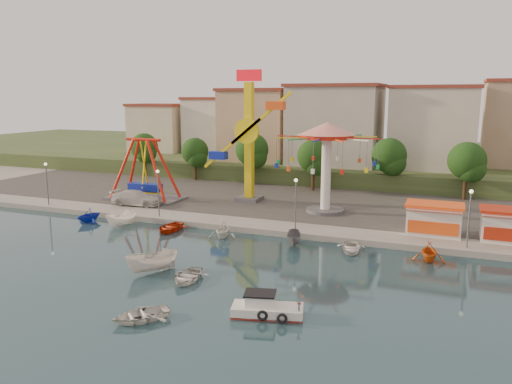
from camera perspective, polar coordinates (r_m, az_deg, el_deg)
The scene contains 36 objects.
ground at distance 42.73m, azimuth -11.29°, elevation -8.29°, with size 200.00×200.00×0.00m, color #122B33.
quay_deck at distance 99.18m, azimuth 8.50°, elevation 2.92°, with size 200.00×100.00×0.60m, color #9E998E.
asphalt_pad at distance 68.77m, azimuth 2.35°, elevation -0.23°, with size 90.00×28.00×0.01m, color #4C4944.
hill_terrace at distance 103.87m, azimuth 9.16°, elevation 3.93°, with size 200.00×60.00×3.00m, color #384C26.
pirate_ship_ride at distance 66.25m, azimuth -12.63°, elevation 2.41°, with size 10.00×5.00×8.00m.
kamikaze_tower at distance 62.95m, azimuth -0.52°, elevation 5.92°, with size 7.96×3.10×16.50m.
wave_swinger at distance 57.45m, azimuth 8.08°, elevation 5.11°, with size 11.60×11.60×10.40m.
booth_left at distance 51.54m, azimuth 19.68°, elevation -2.90°, with size 5.40×3.78×3.08m.
booth_mid at distance 51.80m, azimuth 27.08°, elevation -3.40°, with size 5.40×3.78×3.08m.
lamp_post_0 at distance 66.64m, azimuth -22.75°, elevation 0.74°, with size 0.14×0.14×5.00m, color #59595E.
lamp_post_1 at distance 56.70m, azimuth -11.09°, elevation -0.27°, with size 0.14×0.14×5.00m, color #59595E.
lamp_post_2 at distance 50.01m, azimuth 4.55°, elevation -1.59°, with size 0.14×0.14×5.00m, color #59595E.
lamp_post_3 at distance 47.94m, azimuth 23.16°, elevation -3.00°, with size 0.14×0.14×5.00m, color #59595E.
tree_0 at distance 86.01m, azimuth -12.65°, elevation 5.04°, with size 4.60×4.60×7.19m.
tree_1 at distance 80.20m, azimuth -7.00°, elevation 4.62°, with size 4.35×4.35×6.80m.
tree_2 at distance 75.46m, azimuth -0.47°, elevation 4.85°, with size 5.02×5.02×7.85m.
tree_3 at distance 70.96m, azimuth 6.61°, elevation 4.10°, with size 4.68×4.68×7.32m.
tree_4 at distance 71.98m, azimuth 14.97°, elevation 4.05°, with size 4.86×4.86×7.60m.
tree_5 at distance 69.72m, azimuth 22.97°, elevation 3.31°, with size 4.83×4.83×7.54m.
building_0 at distance 97.39m, azimuth -13.33°, elevation 7.71°, with size 9.26×9.53×11.87m, color beige.
building_1 at distance 95.83m, azimuth -5.49°, elevation 6.94°, with size 12.33×9.01×8.63m, color silver.
building_2 at distance 91.06m, azimuth 2.11°, elevation 7.59°, with size 11.95×9.28×11.23m, color tan.
building_3 at distance 84.39m, azimuth 10.29°, elevation 6.47°, with size 12.59×10.50×9.20m, color beige.
building_4 at distance 86.17m, azimuth 19.60°, elevation 6.12°, with size 10.75×9.23×9.24m, color beige.
cabin_motorboat at distance 32.92m, azimuth 1.13°, elevation -13.25°, with size 4.85×2.82×1.60m.
rowboat_a at distance 38.91m, azimuth -7.89°, elevation -9.52°, with size 2.66×3.73×0.77m, color white.
rowboat_b at distance 33.12m, azimuth -13.07°, elevation -13.49°, with size 2.61×3.65×0.76m, color silver.
skiff at distance 41.04m, azimuth -11.75°, elevation -7.85°, with size 1.67×4.44×1.71m, color silver.
van at distance 63.32m, azimuth -13.50°, elevation -0.67°, with size 2.55×6.26×1.82m, color silver.
moored_boat_1 at distance 58.87m, azimuth -18.58°, elevation -2.50°, with size 2.67×3.10×1.63m, color #152EBD.
moored_boat_2 at distance 56.18m, azimuth -15.13°, elevation -2.98°, with size 1.51×4.01×1.55m, color white.
moored_boat_3 at distance 52.94m, azimuth -9.85°, elevation -4.00°, with size 2.87×4.02×0.83m, color #BD310F.
moored_boat_4 at distance 49.97m, azimuth -3.80°, elevation -4.28°, with size 2.69×3.12×1.64m, color white.
moored_boat_5 at distance 47.39m, azimuth 4.37°, elevation -5.32°, with size 1.31×3.49×1.35m, color slate.
moored_boat_6 at distance 46.24m, azimuth 10.80°, elevation -6.29°, with size 2.57×3.60×0.75m, color silver.
moored_boat_7 at distance 45.43m, azimuth 19.17°, elevation -6.44°, with size 2.69×3.12×1.64m, color #DD5D13.
Camera 1 is at (22.31, -33.68, 13.91)m, focal length 35.00 mm.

